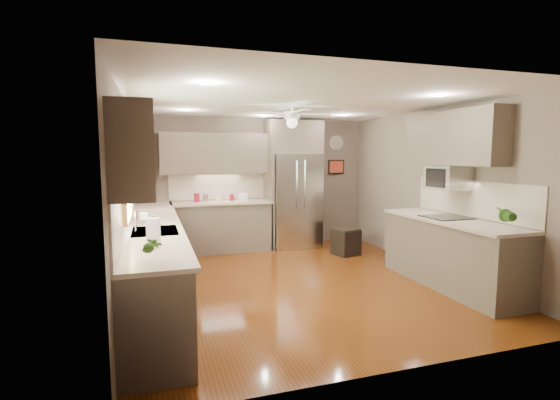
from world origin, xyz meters
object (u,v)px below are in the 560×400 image
canister_b (206,198)px  potted_plant_right (506,215)px  canister_a (197,198)px  bowl (244,199)px  microwave (448,178)px  stool (346,241)px  soap_bottle (144,215)px  potted_plant_left (153,246)px  refrigerator (294,186)px  paper_towel (153,234)px  canister_d (232,198)px  canister_c (218,196)px

canister_b → potted_plant_right: bearing=-53.2°
canister_a → canister_b: size_ratio=1.11×
bowl → microwave: (2.31, -2.76, 0.51)m
potted_plant_right → stool: 3.09m
canister_a → soap_bottle: 2.31m
potted_plant_left → stool: (3.33, 3.17, -0.84)m
potted_plant_right → refrigerator: (-1.22, 3.82, 0.07)m
soap_bottle → potted_plant_left: bearing=-87.2°
potted_plant_right → bowl: (-2.20, 3.87, -0.15)m
potted_plant_right → stool: size_ratio=0.72×
refrigerator → paper_towel: (-2.65, -3.60, -0.11)m
canister_b → canister_d: (0.49, 0.01, -0.01)m
bowl → stool: bowl is taller
refrigerator → canister_a: bearing=178.8°
soap_bottle → stool: soap_bottle is taller
canister_a → canister_b: (0.17, 0.04, -0.01)m
soap_bottle → bowl: bearing=50.5°
soap_bottle → refrigerator: size_ratio=0.09×
potted_plant_left → refrigerator: size_ratio=0.11×
canister_d → bowl: bearing=-8.6°
potted_plant_right → paper_towel: 3.87m
canister_b → potted_plant_left: (-0.96, -4.16, 0.06)m
canister_d → stool: size_ratio=0.26×
potted_plant_left → bowl: 4.46m
stool → soap_bottle: bearing=-160.9°
soap_bottle → bowl: size_ratio=0.95×
canister_c → soap_bottle: 2.52m
canister_c → stool: bearing=-24.4°
bowl → microwave: 3.64m
soap_bottle → paper_towel: 1.51m
canister_d → refrigerator: 1.23m
potted_plant_right → microwave: size_ratio=0.63×
canister_c → potted_plant_left: size_ratio=0.70×
bowl → stool: size_ratio=0.47×
canister_a → soap_bottle: soap_bottle is taller
stool → potted_plant_left: bearing=-136.4°
soap_bottle → canister_b: bearing=64.1°
canister_d → stool: canister_d is taller
potted_plant_right → stool: bearing=100.5°
bowl → stool: bearing=-30.0°
microwave → stool: microwave is taller
canister_c → canister_d: (0.26, 0.02, -0.03)m
microwave → canister_c: bearing=135.2°
canister_d → canister_c: bearing=-175.7°
potted_plant_left → stool: size_ratio=0.55×
canister_b → soap_bottle: (-1.05, -2.17, 0.04)m
microwave → stool: size_ratio=1.14×
microwave → soap_bottle: bearing=171.5°
canister_a → bowl: bearing=0.8°
canister_c → potted_plant_right: (2.69, -3.89, 0.08)m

